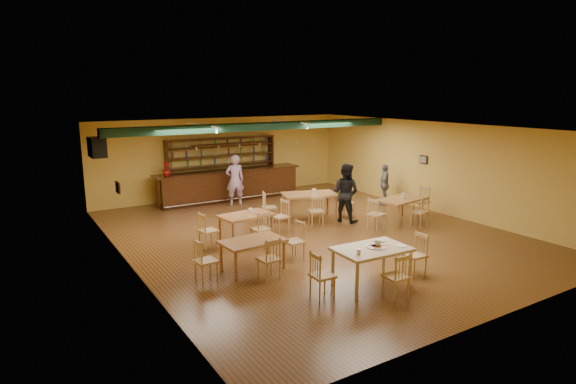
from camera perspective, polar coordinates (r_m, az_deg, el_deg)
floor at (r=13.58m, az=2.73°, el=-5.02°), size 12.00×12.00×0.00m
ceiling_beam at (r=15.42m, az=-3.09°, el=7.87°), size 10.00×0.30×0.25m
track_rail_left at (r=15.20m, az=-10.22°, el=7.91°), size 0.05×2.50×0.05m
track_rail_right at (r=16.64m, az=0.18°, el=8.43°), size 0.05×2.50×0.05m
ac_unit at (r=15.21m, az=-21.87°, el=5.01°), size 0.34×0.70×0.48m
picture_left at (r=12.16m, az=-19.76°, el=0.52°), size 0.04×0.34×0.28m
picture_right at (r=16.81m, az=15.96°, el=3.76°), size 0.04×0.34×0.28m
bar_counter at (r=17.76m, az=-7.02°, el=0.83°), size 5.59×0.85×1.13m
back_bar_hutch at (r=18.22m, az=-7.90°, el=2.93°), size 4.33×0.40×2.28m
poinsettia at (r=16.80m, az=-14.39°, el=2.68°), size 0.33×0.33×0.47m
dining_table_a at (r=13.01m, az=-5.03°, el=-4.19°), size 1.50×1.00×0.71m
dining_table_b at (r=15.02m, az=2.56°, el=-1.73°), size 1.88×1.46×0.83m
dining_table_c at (r=10.84m, az=-4.25°, el=-7.54°), size 1.46×0.93×0.70m
dining_table_d at (r=15.08m, az=13.27°, el=-2.15°), size 1.61×1.14×0.74m
near_table at (r=10.11m, az=9.98°, el=-8.82°), size 1.57×1.04×0.82m
pizza_tray at (r=10.04m, az=10.53°, el=-6.47°), size 0.53×0.53×0.01m
parmesan_shaker at (r=9.53m, az=8.50°, el=-7.10°), size 0.08×0.08×0.11m
napkin_stack at (r=10.37m, az=10.85°, el=-5.84°), size 0.21×0.17×0.03m
pizza_server at (r=10.18m, az=11.02°, el=-6.17°), size 0.28×0.30×0.00m
side_plate at (r=10.22m, az=13.41°, el=-6.28°), size 0.23×0.23×0.01m
patron_bar at (r=16.89m, az=-6.39°, el=1.44°), size 0.74×0.57×1.81m
patron_right_a at (r=14.75m, az=6.90°, el=-0.08°), size 1.01×1.10×1.82m
patron_right_b at (r=17.23m, az=11.49°, el=0.89°), size 0.85×0.86×1.46m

